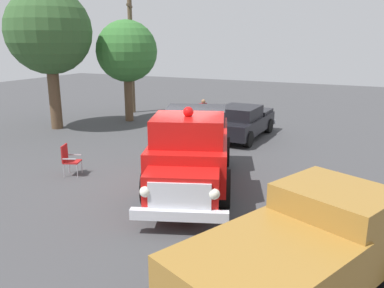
{
  "coord_description": "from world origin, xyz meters",
  "views": [
    {
      "loc": [
        -5.44,
        10.61,
        4.34
      ],
      "look_at": [
        -0.5,
        0.23,
        1.25
      ],
      "focal_mm": 36.74,
      "sensor_mm": 36.0,
      "label": 1
    }
  ],
  "objects_px": {
    "traffic_cone": "(337,181)",
    "utility_pole": "(131,53)",
    "spectator_seated": "(204,111)",
    "oak_tree_left": "(49,32)",
    "oak_tree_right": "(127,52)",
    "classic_hot_rod": "(242,121)",
    "lawn_chair_by_car": "(294,212)",
    "vintage_fire_truck": "(191,148)",
    "lawn_chair_spare": "(69,158)",
    "lawn_chair_near_truck": "(203,112)",
    "spectator_standing": "(190,120)",
    "parked_pickup": "(304,253)"
  },
  "relations": [
    {
      "from": "traffic_cone",
      "to": "utility_pole",
      "type": "bearing_deg",
      "value": -33.24
    },
    {
      "from": "spectator_seated",
      "to": "oak_tree_left",
      "type": "height_order",
      "value": "oak_tree_left"
    },
    {
      "from": "oak_tree_right",
      "to": "traffic_cone",
      "type": "distance_m",
      "value": 13.27
    },
    {
      "from": "classic_hot_rod",
      "to": "traffic_cone",
      "type": "relative_size",
      "value": 6.96
    },
    {
      "from": "lawn_chair_by_car",
      "to": "spectator_seated",
      "type": "height_order",
      "value": "spectator_seated"
    },
    {
      "from": "vintage_fire_truck",
      "to": "traffic_cone",
      "type": "relative_size",
      "value": 9.97
    },
    {
      "from": "lawn_chair_spare",
      "to": "oak_tree_left",
      "type": "distance_m",
      "value": 8.51
    },
    {
      "from": "lawn_chair_near_truck",
      "to": "oak_tree_left",
      "type": "height_order",
      "value": "oak_tree_left"
    },
    {
      "from": "spectator_standing",
      "to": "lawn_chair_near_truck",
      "type": "bearing_deg",
      "value": -74.16
    },
    {
      "from": "utility_pole",
      "to": "traffic_cone",
      "type": "height_order",
      "value": "utility_pole"
    },
    {
      "from": "lawn_chair_by_car",
      "to": "lawn_chair_near_truck",
      "type": "bearing_deg",
      "value": -56.64
    },
    {
      "from": "parked_pickup",
      "to": "spectator_standing",
      "type": "bearing_deg",
      "value": -54.52
    },
    {
      "from": "spectator_standing",
      "to": "classic_hot_rod",
      "type": "bearing_deg",
      "value": -133.79
    },
    {
      "from": "oak_tree_left",
      "to": "traffic_cone",
      "type": "height_order",
      "value": "oak_tree_left"
    },
    {
      "from": "lawn_chair_near_truck",
      "to": "spectator_standing",
      "type": "relative_size",
      "value": 0.61
    },
    {
      "from": "lawn_chair_by_car",
      "to": "utility_pole",
      "type": "distance_m",
      "value": 16.9
    },
    {
      "from": "classic_hot_rod",
      "to": "lawn_chair_near_truck",
      "type": "xyz_separation_m",
      "value": [
        2.83,
        -1.99,
        -0.16
      ]
    },
    {
      "from": "lawn_chair_by_car",
      "to": "utility_pole",
      "type": "relative_size",
      "value": 0.15
    },
    {
      "from": "spectator_seated",
      "to": "utility_pole",
      "type": "bearing_deg",
      "value": -13.28
    },
    {
      "from": "lawn_chair_spare",
      "to": "lawn_chair_by_car",
      "type": "bearing_deg",
      "value": 171.91
    },
    {
      "from": "classic_hot_rod",
      "to": "spectator_standing",
      "type": "distance_m",
      "value": 2.54
    },
    {
      "from": "vintage_fire_truck",
      "to": "lawn_chair_by_car",
      "type": "xyz_separation_m",
      "value": [
        -3.45,
        1.91,
        -0.61
      ]
    },
    {
      "from": "lawn_chair_by_car",
      "to": "spectator_seated",
      "type": "xyz_separation_m",
      "value": [
        6.71,
        -10.32,
        0.11
      ]
    },
    {
      "from": "classic_hot_rod",
      "to": "spectator_seated",
      "type": "relative_size",
      "value": 3.42
    },
    {
      "from": "vintage_fire_truck",
      "to": "utility_pole",
      "type": "xyz_separation_m",
      "value": [
        8.53,
        -9.65,
        2.32
      ]
    },
    {
      "from": "spectator_seated",
      "to": "parked_pickup",
      "type": "bearing_deg",
      "value": 119.97
    },
    {
      "from": "vintage_fire_truck",
      "to": "spectator_seated",
      "type": "xyz_separation_m",
      "value": [
        3.26,
        -8.41,
        -0.5
      ]
    },
    {
      "from": "lawn_chair_near_truck",
      "to": "oak_tree_right",
      "type": "relative_size",
      "value": 0.19
    },
    {
      "from": "lawn_chair_by_car",
      "to": "oak_tree_left",
      "type": "bearing_deg",
      "value": -25.58
    },
    {
      "from": "oak_tree_right",
      "to": "classic_hot_rod",
      "type": "bearing_deg",
      "value": 172.04
    },
    {
      "from": "oak_tree_left",
      "to": "traffic_cone",
      "type": "bearing_deg",
      "value": 168.03
    },
    {
      "from": "spectator_standing",
      "to": "utility_pole",
      "type": "distance_m",
      "value": 8.39
    },
    {
      "from": "lawn_chair_by_car",
      "to": "oak_tree_left",
      "type": "relative_size",
      "value": 0.15
    },
    {
      "from": "classic_hot_rod",
      "to": "parked_pickup",
      "type": "bearing_deg",
      "value": 113.21
    },
    {
      "from": "vintage_fire_truck",
      "to": "spectator_seated",
      "type": "distance_m",
      "value": 9.03
    },
    {
      "from": "lawn_chair_by_car",
      "to": "traffic_cone",
      "type": "height_order",
      "value": "lawn_chair_by_car"
    },
    {
      "from": "lawn_chair_spare",
      "to": "oak_tree_left",
      "type": "height_order",
      "value": "oak_tree_left"
    },
    {
      "from": "parked_pickup",
      "to": "vintage_fire_truck",
      "type": "bearing_deg",
      "value": -46.52
    },
    {
      "from": "oak_tree_right",
      "to": "utility_pole",
      "type": "relative_size",
      "value": 0.79
    },
    {
      "from": "classic_hot_rod",
      "to": "traffic_cone",
      "type": "xyz_separation_m",
      "value": [
        -4.6,
        5.06,
        -0.44
      ]
    },
    {
      "from": "spectator_standing",
      "to": "utility_pole",
      "type": "bearing_deg",
      "value": -38.83
    },
    {
      "from": "classic_hot_rod",
      "to": "lawn_chair_by_car",
      "type": "height_order",
      "value": "classic_hot_rod"
    },
    {
      "from": "lawn_chair_by_car",
      "to": "spectator_seated",
      "type": "relative_size",
      "value": 0.79
    },
    {
      "from": "lawn_chair_by_car",
      "to": "traffic_cone",
      "type": "distance_m",
      "value": 3.39
    },
    {
      "from": "utility_pole",
      "to": "traffic_cone",
      "type": "bearing_deg",
      "value": 146.76
    },
    {
      "from": "lawn_chair_spare",
      "to": "utility_pole",
      "type": "height_order",
      "value": "utility_pole"
    },
    {
      "from": "lawn_chair_near_truck",
      "to": "spectator_standing",
      "type": "distance_m",
      "value": 3.99
    },
    {
      "from": "lawn_chair_near_truck",
      "to": "oak_tree_left",
      "type": "xyz_separation_m",
      "value": [
        6.1,
        4.18,
        4.05
      ]
    },
    {
      "from": "lawn_chair_by_car",
      "to": "oak_tree_right",
      "type": "distance_m",
      "value": 14.55
    },
    {
      "from": "vintage_fire_truck",
      "to": "lawn_chair_spare",
      "type": "distance_m",
      "value": 4.17
    }
  ]
}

